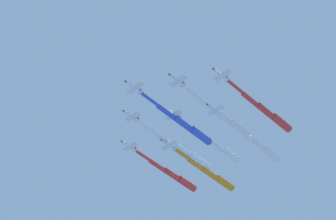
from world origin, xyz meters
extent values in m
cylinder|color=silver|center=(-5.06, -19.80, 159.15)|extent=(3.31, 9.03, 1.21)
cone|color=red|center=(-6.26, -24.71, 159.15)|extent=(1.42, 1.53, 1.15)
cylinder|color=black|center=(-3.94, -15.19, 159.15)|extent=(1.02, 0.80, 0.90)
ellipsoid|color=black|center=(-5.49, -21.74, 159.62)|extent=(1.25, 2.04, 0.75)
cube|color=silver|center=(-4.94, -19.28, 159.10)|extent=(8.77, 4.61, 0.99)
cube|color=red|center=(-1.21, -20.19, 158.78)|extent=(1.23, 2.40, 0.17)
cube|color=red|center=(-8.65, -18.37, 159.56)|extent=(1.23, 2.40, 0.17)
cube|color=silver|center=(-4.17, -16.13, 159.15)|extent=(3.36, 1.83, 0.42)
cube|color=red|center=(-4.07, -16.16, 160.10)|extent=(0.63, 1.43, 1.90)
cylinder|color=blue|center=(-2.63, -9.83, 159.15)|extent=(4.34, 12.01, 1.53)
cylinder|color=blue|center=(-0.44, 0.37, 159.18)|extent=(5.08, 12.20, 2.30)
cylinder|color=blue|center=(2.43, 10.40, 159.14)|extent=(5.83, 12.38, 3.07)
cylinder|color=blue|center=(5.33, 20.42, 159.10)|extent=(6.57, 12.56, 3.84)
cylinder|color=silver|center=(11.98, -12.10, 161.10)|extent=(3.30, 9.04, 1.22)
cone|color=red|center=(10.79, -17.01, 161.10)|extent=(1.43, 1.54, 1.16)
cylinder|color=black|center=(13.09, -7.49, 161.10)|extent=(1.03, 0.80, 0.92)
ellipsoid|color=black|center=(11.56, -14.04, 161.56)|extent=(1.26, 2.04, 0.76)
cube|color=silver|center=(12.10, -11.58, 161.05)|extent=(8.76, 4.59, 1.12)
cube|color=red|center=(15.82, -12.48, 160.67)|extent=(1.23, 2.40, 0.18)
cube|color=red|center=(8.39, -10.68, 161.57)|extent=(1.23, 2.40, 0.18)
cube|color=silver|center=(12.86, -8.43, 161.10)|extent=(3.36, 1.82, 0.47)
cube|color=red|center=(12.97, -8.46, 162.04)|extent=(0.66, 1.44, 1.90)
cylinder|color=white|center=(14.34, -2.30, 161.10)|extent=(4.22, 11.61, 1.55)
cylinder|color=white|center=(16.41, 7.55, 161.13)|extent=(4.98, 11.80, 2.33)
cylinder|color=white|center=(19.17, 17.23, 161.08)|extent=(5.74, 11.98, 3.11)
cylinder|color=white|center=(21.96, 26.91, 161.03)|extent=(6.49, 12.16, 3.89)
cylinder|color=silver|center=(-16.32, -4.87, 161.07)|extent=(3.53, 9.02, 1.25)
cone|color=red|center=(-17.62, -9.75, 161.07)|extent=(1.48, 1.56, 1.18)
cylinder|color=black|center=(-15.09, -0.28, 161.07)|extent=(1.06, 0.82, 0.94)
ellipsoid|color=black|center=(-16.76, -6.80, 161.53)|extent=(1.31, 2.06, 0.78)
cube|color=silver|center=(-16.18, -4.35, 161.02)|extent=(8.75, 4.76, 1.35)
cube|color=red|center=(-12.49, -5.33, 160.53)|extent=(1.28, 2.40, 0.20)
cube|color=red|center=(-19.85, -3.37, 161.64)|extent=(1.28, 2.40, 0.20)
cube|color=silver|center=(-15.34, -1.22, 161.07)|extent=(3.36, 1.88, 0.56)
cube|color=red|center=(-15.21, -1.26, 162.01)|extent=(0.74, 1.45, 1.90)
cylinder|color=white|center=(-13.59, 5.33, 161.07)|extent=(4.81, 12.66, 1.59)
cylinder|color=white|center=(-11.02, 16.06, 161.11)|extent=(5.58, 12.86, 2.38)
cylinder|color=white|center=(-7.78, 26.60, 161.05)|extent=(6.34, 13.07, 3.17)
cylinder|color=white|center=(-4.51, 37.14, 160.99)|extent=(7.11, 13.27, 3.97)
cylinder|color=silver|center=(0.72, 2.83, 159.87)|extent=(3.53, 9.02, 1.25)
cone|color=red|center=(-0.58, -2.05, 159.87)|extent=(1.49, 1.56, 1.19)
cylinder|color=black|center=(1.95, 7.42, 159.87)|extent=(1.06, 0.82, 0.94)
ellipsoid|color=black|center=(0.28, 0.90, 160.33)|extent=(1.32, 2.06, 0.79)
cube|color=silver|center=(0.86, 3.35, 159.82)|extent=(8.74, 4.76, 1.40)
cube|color=red|center=(4.54, 2.37, 159.31)|extent=(1.28, 2.40, 0.20)
cube|color=red|center=(-2.81, 4.33, 160.46)|extent=(1.28, 2.40, 0.20)
cube|color=silver|center=(1.70, 6.48, 159.87)|extent=(3.35, 1.88, 0.58)
cube|color=red|center=(1.84, 6.44, 160.81)|extent=(0.75, 1.46, 1.90)
cylinder|color=white|center=(3.25, 12.29, 159.87)|extent=(4.36, 10.94, 1.59)
cylinder|color=white|center=(5.41, 21.52, 159.91)|extent=(5.13, 11.15, 2.39)
cylinder|color=white|center=(8.26, 30.57, 159.85)|extent=(5.90, 11.35, 3.19)
cylinder|color=white|center=(11.12, 39.62, 159.78)|extent=(6.67, 11.56, 3.99)
cylinder|color=silver|center=(29.02, -4.40, 162.14)|extent=(3.43, 9.02, 1.23)
cone|color=red|center=(27.76, -9.29, 162.14)|extent=(1.45, 1.55, 1.17)
cylinder|color=black|center=(30.20, 0.20, 162.14)|extent=(1.04, 0.81, 0.92)
ellipsoid|color=black|center=(28.58, -6.34, 162.60)|extent=(1.28, 2.05, 0.77)
cube|color=silver|center=(29.14, -3.88, 162.09)|extent=(8.76, 4.69, 1.18)
cube|color=red|center=(32.85, -4.83, 161.68)|extent=(1.26, 2.40, 0.19)
cube|color=red|center=(25.45, -2.93, 162.64)|extent=(1.26, 2.40, 0.19)
cube|color=silver|center=(29.96, -0.74, 162.14)|extent=(3.36, 1.86, 0.50)
cube|color=red|center=(30.07, -0.77, 163.08)|extent=(0.69, 1.44, 1.90)
cylinder|color=red|center=(31.54, 5.43, 162.14)|extent=(4.43, 11.75, 1.56)
cylinder|color=red|center=(33.79, 15.38, 162.18)|extent=(5.19, 11.95, 2.34)
cylinder|color=red|center=(36.73, 25.16, 162.13)|extent=(5.95, 12.14, 3.13)
cylinder|color=red|center=(39.69, 34.93, 162.07)|extent=(6.70, 12.33, 3.91)
cylinder|color=silver|center=(-27.57, 10.06, 160.09)|extent=(3.36, 9.04, 1.26)
cone|color=red|center=(-28.77, 5.16, 160.09)|extent=(1.47, 1.55, 1.20)
cylinder|color=black|center=(-26.44, 14.68, 160.09)|extent=(1.06, 0.81, 0.94)
ellipsoid|color=black|center=(-27.97, 8.12, 160.56)|extent=(1.28, 2.05, 0.79)
cube|color=silver|center=(-27.45, 10.59, 160.04)|extent=(8.72, 4.60, 1.46)
cube|color=red|center=(-23.74, 9.68, 159.51)|extent=(1.23, 2.40, 0.21)
cube|color=red|center=(-31.13, 11.49, 160.72)|extent=(1.23, 2.40, 0.21)
cube|color=silver|center=(-26.67, 13.73, 160.09)|extent=(3.35, 1.82, 0.60)
cube|color=red|center=(-26.52, 13.70, 161.03)|extent=(0.74, 1.46, 1.90)
cylinder|color=red|center=(-25.22, 19.67, 160.09)|extent=(4.21, 11.20, 1.60)
cylinder|color=red|center=(-23.20, 29.15, 160.14)|extent=(4.98, 11.40, 2.41)
cylinder|color=red|center=(-20.50, 38.47, 160.08)|extent=(5.76, 11.59, 3.21)
cylinder|color=red|center=(-17.78, 47.78, 160.01)|extent=(6.54, 11.78, 4.01)
cylinder|color=silver|center=(17.76, 10.53, 160.48)|extent=(3.31, 9.04, 1.24)
cone|color=red|center=(16.58, 5.62, 160.48)|extent=(1.45, 1.54, 1.18)
cylinder|color=black|center=(18.87, 15.15, 160.48)|extent=(1.05, 0.80, 0.93)
ellipsoid|color=black|center=(17.36, 8.59, 160.95)|extent=(1.27, 2.05, 0.78)
cube|color=silver|center=(17.88, 11.06, 160.44)|extent=(8.74, 4.58, 1.31)
cube|color=red|center=(21.60, 10.16, 159.97)|extent=(1.23, 2.40, 0.20)
cube|color=red|center=(14.18, 11.95, 161.04)|extent=(1.23, 2.40, 0.20)
cube|color=silver|center=(18.65, 14.20, 160.48)|extent=(3.35, 1.81, 0.54)
cube|color=red|center=(18.78, 14.17, 161.43)|extent=(0.70, 1.45, 1.90)
cylinder|color=white|center=(20.14, 20.40, 160.48)|extent=(4.28, 11.77, 1.58)
cylinder|color=white|center=(22.24, 30.38, 160.53)|extent=(5.05, 11.96, 2.37)
cylinder|color=white|center=(25.02, 40.20, 160.47)|extent=(5.82, 12.14, 3.16)
cylinder|color=white|center=(27.83, 50.01, 160.41)|extent=(6.59, 12.33, 3.95)
cylinder|color=silver|center=(-10.53, 17.76, 158.88)|extent=(3.32, 9.03, 1.21)
cone|color=red|center=(-11.74, 12.86, 158.88)|extent=(1.42, 1.54, 1.15)
cylinder|color=black|center=(-9.39, 22.37, 158.88)|extent=(1.02, 0.80, 0.90)
ellipsoid|color=black|center=(-10.96, 15.83, 159.34)|extent=(1.26, 2.04, 0.75)
cube|color=silver|center=(-10.41, 18.29, 158.83)|extent=(8.77, 4.62, 0.99)
cube|color=red|center=(-6.68, 17.37, 158.50)|extent=(1.24, 2.40, 0.17)
cube|color=red|center=(-14.12, 19.20, 159.29)|extent=(1.24, 2.40, 0.17)
cube|color=silver|center=(-9.63, 21.43, 158.88)|extent=(3.36, 1.83, 0.43)
cube|color=red|center=(-9.53, 21.41, 159.82)|extent=(0.64, 1.43, 1.90)
cylinder|color=orange|center=(-8.15, 27.43, 158.88)|extent=(4.19, 11.33, 1.54)
cylinder|color=orange|center=(-6.09, 37.04, 158.91)|extent=(4.93, 11.52, 2.30)
cylinder|color=orange|center=(-3.35, 46.48, 158.86)|extent=(5.68, 11.70, 3.07)
cylinder|color=orange|center=(-0.57, 55.91, 158.82)|extent=(6.43, 11.88, 3.84)
camera|label=1|loc=(85.44, -141.24, -20.36)|focal=58.82mm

